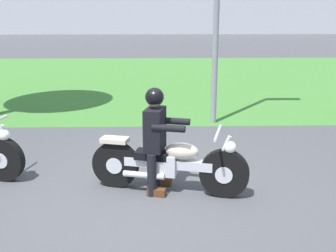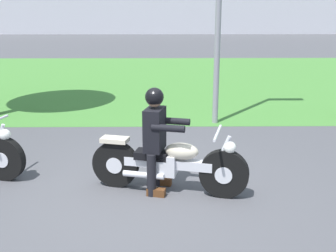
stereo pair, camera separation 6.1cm
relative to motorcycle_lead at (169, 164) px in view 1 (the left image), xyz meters
name	(u,v)px [view 1 (the left image)]	position (x,y,z in m)	size (l,w,h in m)	color
ground	(138,199)	(-0.40, -0.24, -0.39)	(120.00, 120.00, 0.00)	#4C4C51
grass_verge	(150,79)	(-0.40, 9.13, -0.39)	(60.00, 12.00, 0.01)	#478438
motorcycle_lead	(169,164)	(0.00, 0.00, 0.00)	(2.07, 0.80, 0.88)	black
rider_lead	(156,132)	(-0.16, 0.04, 0.43)	(0.62, 0.55, 1.40)	black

